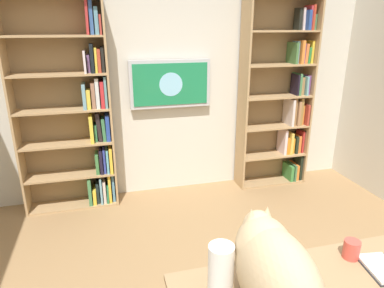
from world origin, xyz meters
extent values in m
cube|color=beige|center=(0.00, -2.23, 1.35)|extent=(4.52, 0.06, 2.70)
cube|color=tan|center=(-1.58, -2.04, 1.09)|extent=(0.02, 0.28, 2.18)
cube|color=tan|center=(-0.76, -2.04, 1.09)|extent=(0.02, 0.28, 2.18)
cube|color=#93754E|center=(-1.17, -2.17, 1.09)|extent=(0.84, 0.01, 2.18)
cube|color=tan|center=(-1.17, -2.04, 0.01)|extent=(0.80, 0.27, 0.02)
cube|color=tan|center=(-1.17, -2.04, 0.37)|extent=(0.80, 0.27, 0.02)
cube|color=tan|center=(-1.17, -2.04, 0.73)|extent=(0.80, 0.27, 0.02)
cube|color=tan|center=(-1.17, -2.04, 1.09)|extent=(0.80, 0.27, 0.02)
cube|color=tan|center=(-1.17, -2.04, 1.45)|extent=(0.80, 0.27, 0.02)
cube|color=tan|center=(-1.17, -2.04, 1.81)|extent=(0.80, 0.27, 0.02)
cube|color=black|center=(-1.55, -2.02, 0.18)|extent=(0.03, 0.19, 0.32)
cube|color=orange|center=(-1.51, -2.04, 0.12)|extent=(0.04, 0.21, 0.20)
cube|color=#3F6F46|center=(-1.47, -2.02, 0.12)|extent=(0.02, 0.23, 0.21)
cube|color=#3D823D|center=(-1.42, -2.03, 0.12)|extent=(0.04, 0.23, 0.19)
cube|color=#B12D29|center=(-1.55, -2.04, 0.52)|extent=(0.02, 0.17, 0.27)
cube|color=orange|center=(-1.51, -2.04, 0.49)|extent=(0.04, 0.16, 0.21)
cube|color=black|center=(-1.47, -2.05, 0.49)|extent=(0.03, 0.21, 0.21)
cube|color=orange|center=(-1.42, -2.05, 0.48)|extent=(0.04, 0.18, 0.19)
cube|color=gold|center=(-1.38, -2.02, 0.51)|extent=(0.04, 0.19, 0.27)
cube|color=orange|center=(-1.35, -2.05, 0.48)|extent=(0.03, 0.20, 0.21)
cube|color=silver|center=(-1.31, -2.04, 0.53)|extent=(0.03, 0.20, 0.31)
cube|color=#AD3B2C|center=(-1.55, -2.02, 0.86)|extent=(0.02, 0.24, 0.25)
cube|color=orange|center=(-1.51, -2.04, 0.86)|extent=(0.03, 0.15, 0.23)
cube|color=olive|center=(-1.48, -2.02, 0.90)|extent=(0.03, 0.18, 0.33)
cube|color=#A1734D|center=(-1.44, -2.03, 0.89)|extent=(0.03, 0.22, 0.29)
cube|color=#996D40|center=(-1.40, -2.02, 0.90)|extent=(0.03, 0.16, 0.33)
cube|color=silver|center=(-1.36, -2.04, 0.90)|extent=(0.03, 0.24, 0.32)
cube|color=#75437E|center=(-1.54, -2.03, 1.21)|extent=(0.04, 0.13, 0.22)
cube|color=#6AA3AA|center=(-1.51, -2.03, 1.21)|extent=(0.03, 0.22, 0.22)
cube|color=#9D7547|center=(-1.47, -2.03, 1.20)|extent=(0.04, 0.13, 0.20)
cube|color=#3F784A|center=(-1.43, -2.05, 1.23)|extent=(0.03, 0.20, 0.25)
cube|color=black|center=(-1.40, -2.03, 1.22)|extent=(0.02, 0.17, 0.23)
cube|color=yellow|center=(-1.55, -2.03, 1.59)|extent=(0.03, 0.14, 0.25)
cube|color=#2B7E3B|center=(-1.52, -2.05, 1.55)|extent=(0.04, 0.17, 0.18)
cube|color=orange|center=(-1.47, -2.04, 1.57)|extent=(0.04, 0.17, 0.22)
cube|color=#75518D|center=(-1.44, -2.03, 1.57)|extent=(0.02, 0.14, 0.22)
cube|color=orange|center=(-1.41, -2.04, 1.59)|extent=(0.03, 0.20, 0.25)
cube|color=#6693A1|center=(-1.37, -2.03, 1.58)|extent=(0.03, 0.12, 0.25)
cube|color=#426F3A|center=(-1.34, -2.05, 1.58)|extent=(0.03, 0.22, 0.23)
cube|color=#43754A|center=(-1.54, -2.05, 1.90)|extent=(0.04, 0.14, 0.16)
cube|color=#B63A24|center=(-1.51, -2.04, 1.95)|extent=(0.03, 0.18, 0.26)
cube|color=#BE3339|center=(-1.48, -2.03, 1.95)|extent=(0.02, 0.16, 0.25)
cube|color=navy|center=(-1.45, -2.03, 1.93)|extent=(0.04, 0.24, 0.21)
cube|color=silver|center=(-1.41, -2.04, 1.94)|extent=(0.04, 0.14, 0.23)
cube|color=black|center=(-1.37, -2.05, 1.94)|extent=(0.04, 0.13, 0.23)
cube|color=tan|center=(0.71, -2.04, 1.07)|extent=(0.02, 0.28, 2.14)
cube|color=tan|center=(1.63, -2.04, 1.07)|extent=(0.02, 0.28, 2.14)
cube|color=#93754E|center=(1.17, -2.17, 1.07)|extent=(0.94, 0.01, 2.14)
cube|color=tan|center=(1.17, -2.04, 0.01)|extent=(0.90, 0.27, 0.02)
cube|color=tan|center=(1.17, -2.04, 0.36)|extent=(0.90, 0.27, 0.02)
cube|color=tan|center=(1.17, -2.04, 0.72)|extent=(0.90, 0.27, 0.02)
cube|color=tan|center=(1.17, -2.04, 1.07)|extent=(0.90, 0.27, 0.02)
cube|color=tan|center=(1.17, -2.04, 1.42)|extent=(0.90, 0.27, 0.02)
cube|color=tan|center=(1.17, -2.04, 1.78)|extent=(0.90, 0.27, 0.02)
cube|color=#5A92B1|center=(0.75, -2.03, 0.18)|extent=(0.03, 0.14, 0.31)
cube|color=gold|center=(0.79, -2.03, 0.18)|extent=(0.03, 0.19, 0.32)
cube|color=#2B7648|center=(0.81, -2.04, 0.12)|extent=(0.03, 0.23, 0.20)
cube|color=beige|center=(0.84, -2.04, 0.15)|extent=(0.03, 0.18, 0.25)
cube|color=#6A9BAB|center=(0.88, -2.04, 0.17)|extent=(0.02, 0.22, 0.30)
cube|color=black|center=(0.92, -2.03, 0.14)|extent=(0.03, 0.15, 0.23)
cube|color=yellow|center=(0.95, -2.03, 0.10)|extent=(0.04, 0.20, 0.16)
cube|color=#407A48|center=(1.00, -2.03, 0.17)|extent=(0.03, 0.23, 0.31)
cube|color=yellow|center=(0.75, -2.03, 0.51)|extent=(0.03, 0.24, 0.28)
cube|color=#5BA2B1|center=(0.79, -2.02, 0.50)|extent=(0.02, 0.21, 0.25)
cube|color=#36429D|center=(0.82, -2.03, 0.51)|extent=(0.02, 0.19, 0.26)
cube|color=black|center=(0.85, -2.04, 0.50)|extent=(0.03, 0.23, 0.26)
cube|color=#3C773E|center=(0.89, -2.02, 0.48)|extent=(0.03, 0.18, 0.22)
cube|color=#28449E|center=(0.75, -2.02, 0.87)|extent=(0.04, 0.15, 0.28)
cube|color=#3A7548|center=(0.80, -2.03, 0.85)|extent=(0.04, 0.16, 0.24)
cube|color=black|center=(0.84, -2.04, 0.88)|extent=(0.06, 0.16, 0.30)
cube|color=#337346|center=(0.88, -2.05, 0.82)|extent=(0.03, 0.16, 0.18)
cube|color=gold|center=(0.92, -2.03, 0.87)|extent=(0.03, 0.23, 0.28)
cube|color=#65979F|center=(0.75, -2.04, 1.24)|extent=(0.02, 0.21, 0.31)
cube|color=red|center=(0.78, -2.02, 1.21)|extent=(0.04, 0.17, 0.27)
cube|color=silver|center=(0.83, -2.05, 1.23)|extent=(0.04, 0.21, 0.30)
cube|color=#94674E|center=(0.87, -2.04, 1.21)|extent=(0.04, 0.18, 0.26)
cube|color=gold|center=(0.92, -2.03, 1.17)|extent=(0.04, 0.17, 0.19)
cube|color=#6998A9|center=(0.95, -2.03, 1.21)|extent=(0.03, 0.23, 0.25)
cube|color=black|center=(0.75, -2.04, 1.56)|extent=(0.03, 0.15, 0.24)
cube|color=#AD3F2A|center=(0.78, -2.03, 1.55)|extent=(0.03, 0.17, 0.22)
cube|color=gold|center=(0.81, -2.04, 1.55)|extent=(0.03, 0.21, 0.24)
cube|color=black|center=(0.85, -2.02, 1.57)|extent=(0.03, 0.19, 0.27)
cube|color=slate|center=(0.88, -2.04, 1.52)|extent=(0.03, 0.14, 0.17)
cube|color=silver|center=(0.92, -2.03, 1.54)|extent=(0.02, 0.23, 0.21)
cube|color=#B23B32|center=(0.74, -2.02, 1.88)|extent=(0.02, 0.18, 0.18)
cube|color=#5D97AA|center=(0.78, -2.04, 1.91)|extent=(0.04, 0.13, 0.25)
cube|color=#335793|center=(0.82, -2.03, 1.94)|extent=(0.03, 0.13, 0.31)
cube|color=#AF2E2E|center=(0.86, -2.05, 1.95)|extent=(0.03, 0.19, 0.32)
cube|color=#B7B7BC|center=(0.05, -2.15, 1.27)|extent=(0.89, 0.06, 0.52)
cube|color=#1E7F4C|center=(0.05, -2.12, 1.27)|extent=(0.82, 0.01, 0.45)
cylinder|color=#8CCCEA|center=(0.05, -2.11, 1.27)|extent=(0.26, 0.00, 0.26)
ellipsoid|color=#D1B284|center=(0.19, 0.59, 0.96)|extent=(0.27, 0.52, 0.37)
ellipsoid|color=#D1B284|center=(0.19, 0.47, 1.01)|extent=(0.23, 0.29, 0.28)
sphere|color=#D1B284|center=(0.19, 0.40, 1.08)|extent=(0.13, 0.13, 0.13)
cone|color=#D1B284|center=(0.16, 0.40, 1.13)|extent=(0.06, 0.06, 0.07)
cone|color=#D1B284|center=(0.23, 0.40, 1.13)|extent=(0.06, 0.06, 0.07)
cone|color=beige|center=(0.16, 0.41, 1.12)|extent=(0.03, 0.03, 0.05)
cone|color=beige|center=(0.23, 0.41, 1.12)|extent=(0.03, 0.03, 0.05)
cube|color=#26262B|center=(-0.44, 0.46, 0.78)|extent=(0.18, 0.24, 0.01)
cube|color=white|center=(-0.44, 0.46, 0.78)|extent=(0.17, 0.23, 0.01)
cylinder|color=white|center=(0.36, 0.43, 0.90)|extent=(0.11, 0.11, 0.25)
cylinder|color=#D84C3F|center=(-0.36, 0.35, 0.82)|extent=(0.08, 0.08, 0.10)
camera|label=1|loc=(0.78, 1.54, 1.88)|focal=32.24mm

